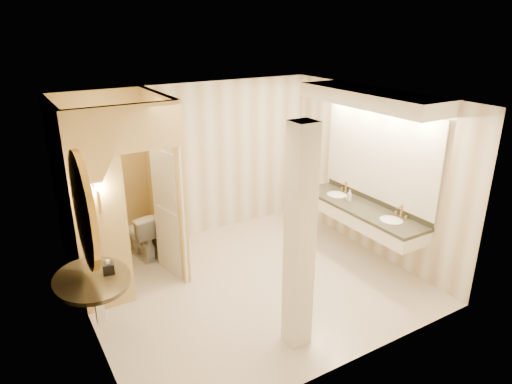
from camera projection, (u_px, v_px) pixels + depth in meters
floor at (252, 283)px, 6.75m from camera, size 4.50×4.50×0.00m
ceiling at (251, 100)px, 5.79m from camera, size 4.50×4.50×0.00m
wall_back at (193, 162)px, 7.87m from camera, size 4.50×0.02×2.70m
wall_front at (351, 260)px, 4.67m from camera, size 4.50×0.02×2.70m
wall_left at (81, 236)px, 5.19m from camera, size 0.02×4.00×2.70m
wall_right at (372, 172)px, 7.36m from camera, size 0.02×4.00×2.70m
toilet_closet at (150, 190)px, 6.50m from camera, size 1.50×1.55×2.70m
wall_sconce at (98, 188)px, 5.55m from camera, size 0.14×0.14×0.42m
vanity at (368, 161)px, 7.00m from camera, size 0.75×2.47×2.09m
console_shelf at (88, 240)px, 5.08m from camera, size 1.07×1.07×1.99m
pillar at (300, 241)px, 5.08m from camera, size 0.26×0.26×2.70m
tissue_box at (109, 268)px, 5.32m from camera, size 0.15×0.15×0.13m
toilet at (141, 234)px, 7.42m from camera, size 0.52×0.81×0.78m
soap_bottle_a at (349, 196)px, 7.48m from camera, size 0.07×0.07×0.14m
soap_bottle_b at (348, 197)px, 7.46m from camera, size 0.12×0.12×0.12m
soap_bottle_c at (349, 196)px, 7.41m from camera, size 0.08×0.08×0.20m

